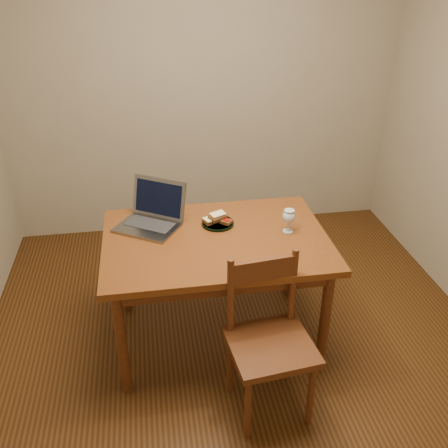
{
  "coord_description": "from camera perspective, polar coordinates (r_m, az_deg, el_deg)",
  "views": [
    {
      "loc": [
        -0.47,
        -2.37,
        2.23
      ],
      "look_at": [
        -0.06,
        0.14,
        0.8
      ],
      "focal_mm": 40.0,
      "sensor_mm": 36.0,
      "label": 1
    }
  ],
  "objects": [
    {
      "name": "sandwich_cheese",
      "position": [
        3.01,
        -1.35,
        0.53
      ],
      "size": [
        0.13,
        0.1,
        0.03
      ],
      "primitive_type": null,
      "rotation": [
        0.0,
        0.0,
        0.41
      ],
      "color": "#381E0C",
      "rests_on": "plate"
    },
    {
      "name": "floor",
      "position": [
        3.29,
        1.46,
        -13.52
      ],
      "size": [
        3.2,
        3.2,
        0.02
      ],
      "primitive_type": "cube",
      "color": "black",
      "rests_on": "ground"
    },
    {
      "name": "table",
      "position": [
        2.94,
        -0.92,
        -3.03
      ],
      "size": [
        1.3,
        0.9,
        0.74
      ],
      "color": "#48260C",
      "rests_on": "floor"
    },
    {
      "name": "back_wall",
      "position": [
        4.11,
        -2.56,
        16.28
      ],
      "size": [
        3.2,
        0.02,
        2.6
      ],
      "primitive_type": "cube",
      "color": "gray",
      "rests_on": "floor"
    },
    {
      "name": "sandwich_top",
      "position": [
        3.0,
        -0.73,
        0.9
      ],
      "size": [
        0.12,
        0.11,
        0.03
      ],
      "primitive_type": null,
      "rotation": [
        0.0,
        0.0,
        0.5
      ],
      "color": "#381E0C",
      "rests_on": "plate"
    },
    {
      "name": "laptop",
      "position": [
        3.04,
        -8.15,
        1.2
      ],
      "size": [
        0.47,
        0.46,
        0.25
      ],
      "rotation": [
        0.0,
        0.0,
        -0.56
      ],
      "color": "slate",
      "rests_on": "table"
    },
    {
      "name": "front_wall",
      "position": [
        1.28,
        16.18,
        -18.4
      ],
      "size": [
        3.2,
        0.02,
        2.6
      ],
      "primitive_type": "cube",
      "color": "gray",
      "rests_on": "floor"
    },
    {
      "name": "chair",
      "position": [
        2.61,
        5.25,
        -12.49
      ],
      "size": [
        0.46,
        0.45,
        0.45
      ],
      "rotation": [
        0.0,
        0.0,
        0.11
      ],
      "color": "#3D200C",
      "rests_on": "floor"
    },
    {
      "name": "plate",
      "position": [
        3.02,
        -0.71,
        0.07
      ],
      "size": [
        0.2,
        0.2,
        0.02
      ],
      "primitive_type": "cylinder",
      "color": "black",
      "rests_on": "table"
    },
    {
      "name": "sandwich_tomato",
      "position": [
        3.01,
        0.01,
        0.42
      ],
      "size": [
        0.11,
        0.1,
        0.03
      ],
      "primitive_type": null,
      "rotation": [
        0.0,
        0.0,
        -0.71
      ],
      "color": "#381E0C",
      "rests_on": "plate"
    },
    {
      "name": "milk_glass",
      "position": [
        2.94,
        7.39,
        0.37
      ],
      "size": [
        0.07,
        0.07,
        0.14
      ],
      "primitive_type": null,
      "color": "white",
      "rests_on": "table"
    }
  ]
}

